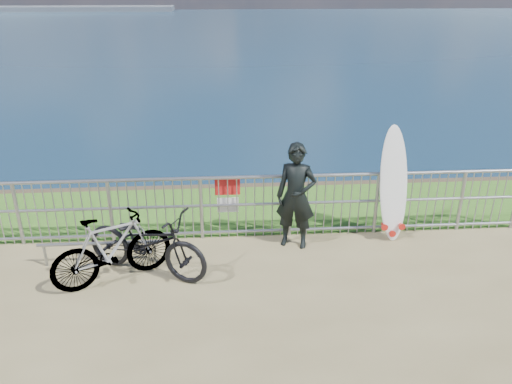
{
  "coord_description": "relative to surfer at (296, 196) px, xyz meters",
  "views": [
    {
      "loc": [
        -0.12,
        -6.05,
        4.09
      ],
      "look_at": [
        0.39,
        1.2,
        1.0
      ],
      "focal_mm": 35.0,
      "sensor_mm": 36.0,
      "label": 1
    }
  ],
  "objects": [
    {
      "name": "railing",
      "position": [
        -1.03,
        0.35,
        -0.3
      ],
      "size": [
        10.06,
        0.1,
        1.13
      ],
      "color": "#92959A",
      "rests_on": "ground"
    },
    {
      "name": "surfer",
      "position": [
        0.0,
        0.0,
        0.0
      ],
      "size": [
        0.74,
        0.6,
        1.76
      ],
      "primitive_type": "imported",
      "rotation": [
        0.0,
        0.0,
        -0.32
      ],
      "color": "black",
      "rests_on": "ground"
    },
    {
      "name": "grass_strip",
      "position": [
        -1.04,
        1.44,
        -0.87
      ],
      "size": [
        120.0,
        120.0,
        0.0
      ],
      "primitive_type": "plane",
      "color": "#30651B",
      "rests_on": "ground"
    },
    {
      "name": "surfboard",
      "position": [
        1.66,
        0.18,
        0.02
      ],
      "size": [
        0.59,
        0.54,
        1.95
      ],
      "color": "silver",
      "rests_on": "ground"
    },
    {
      "name": "seascape",
      "position": [
        -44.79,
        146.23,
        -4.91
      ],
      "size": [
        260.0,
        260.0,
        5.0
      ],
      "color": "brown",
      "rests_on": "ground"
    },
    {
      "name": "bicycle_far",
      "position": [
        -2.79,
        -0.89,
        -0.35
      ],
      "size": [
        1.8,
        1.26,
        1.06
      ],
      "primitive_type": "imported",
      "rotation": [
        0.0,
        0.0,
        2.05
      ],
      "color": "black",
      "rests_on": "ground"
    },
    {
      "name": "bike_rack",
      "position": [
        -3.1,
        -0.41,
        -0.56
      ],
      "size": [
        1.87,
        0.05,
        0.39
      ],
      "color": "#92959A",
      "rests_on": "ground"
    },
    {
      "name": "bicycle_near",
      "position": [
        -2.32,
        -0.72,
        -0.36
      ],
      "size": [
        2.1,
        1.49,
        1.05
      ],
      "primitive_type": "imported",
      "rotation": [
        0.0,
        0.0,
        1.13
      ],
      "color": "black",
      "rests_on": "ground"
    }
  ]
}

